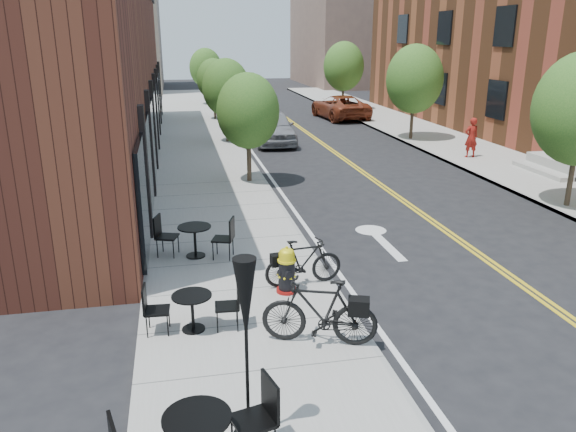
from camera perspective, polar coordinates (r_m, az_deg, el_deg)
ground at (r=12.15m, az=4.67°, el=-7.12°), size 120.00×120.00×0.00m
sidewalk_near at (r=21.20m, az=-8.05°, el=3.91°), size 4.00×70.00×0.12m
sidewalk_far at (r=24.92m, az=20.77°, el=5.01°), size 4.00×70.00×0.12m
building_near at (r=24.84m, az=-19.73°, el=13.15°), size 5.00×28.00×7.00m
bg_building_left at (r=58.76m, az=-16.95°, el=17.06°), size 8.00×14.00×10.00m
bg_building_right at (r=63.51m, az=6.44°, el=18.60°), size 10.00×16.00×12.00m
tree_near_a at (r=19.88m, az=-4.08°, el=10.58°), size 2.20×2.20×3.81m
tree_near_b at (r=27.78m, az=-6.31°, el=12.83°), size 2.30×2.30×3.98m
tree_near_c at (r=35.74m, az=-7.55°, el=13.60°), size 2.10×2.10×3.67m
tree_near_d at (r=43.69m, az=-8.36°, el=14.67°), size 2.40×2.40×4.11m
tree_far_b at (r=29.11m, az=12.73°, el=13.41°), size 2.80×2.80×4.62m
tree_far_c at (r=40.36m, az=5.68°, el=14.89°), size 2.80×2.80×4.62m
fire_hydrant at (r=11.40m, az=-0.13°, el=-5.56°), size 0.54×0.54×0.98m
bicycle_left at (r=9.55m, az=3.21°, el=-9.67°), size 2.04×1.17×1.18m
bicycle_right at (r=11.72m, az=1.59°, el=-4.70°), size 1.72×0.66×1.01m
bistro_set_b at (r=10.14m, az=-9.70°, el=-9.11°), size 1.65×0.75×0.88m
bistro_set_c at (r=13.36m, az=-9.45°, el=-2.09°), size 1.86×1.00×0.98m
patio_umbrella at (r=6.92m, az=-4.33°, el=-9.75°), size 0.41×0.41×2.51m
parked_car_a at (r=27.95m, az=-1.57°, el=9.02°), size 2.09×4.82×1.62m
parked_car_b at (r=33.21m, az=-3.95°, el=10.26°), size 1.67×4.47×1.46m
parked_car_c at (r=40.42m, az=-5.19°, el=11.73°), size 2.62×5.78×1.64m
parked_car_far at (r=36.66m, az=5.27°, el=10.98°), size 2.94×5.57×1.49m
pedestrian at (r=25.36m, az=18.12°, el=7.59°), size 0.64×0.44×1.69m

